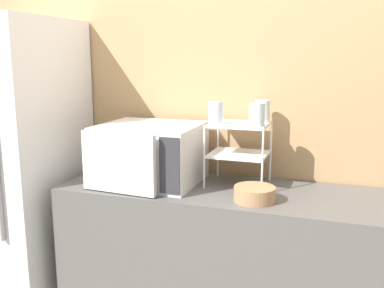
# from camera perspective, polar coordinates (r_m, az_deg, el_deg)

# --- Properties ---
(wall_back) EXTENTS (8.00, 0.06, 2.60)m
(wall_back) POSITION_cam_1_polar(r_m,az_deg,el_deg) (2.34, 8.10, 5.14)
(wall_back) COLOR tan
(wall_back) RESTS_ON ground_plane
(counter) EXTENTS (1.77, 0.55, 0.91)m
(counter) POSITION_cam_1_polar(r_m,az_deg,el_deg) (2.29, 5.91, -17.14)
(counter) COLOR #595654
(counter) RESTS_ON ground_plane
(microwave) EXTENTS (0.50, 0.49, 0.30)m
(microwave) POSITION_cam_1_polar(r_m,az_deg,el_deg) (2.22, -5.73, -1.28)
(microwave) COLOR silver
(microwave) RESTS_ON counter
(dish_rack) EXTENTS (0.30, 0.26, 0.32)m
(dish_rack) POSITION_cam_1_polar(r_m,az_deg,el_deg) (2.16, 6.26, 0.46)
(dish_rack) COLOR white
(dish_rack) RESTS_ON counter
(glass_front_left) EXTENTS (0.08, 0.08, 0.11)m
(glass_front_left) POSITION_cam_1_polar(r_m,az_deg,el_deg) (2.09, 3.19, 4.14)
(glass_front_left) COLOR silver
(glass_front_left) RESTS_ON dish_rack
(glass_back_right) EXTENTS (0.08, 0.08, 0.11)m
(glass_back_right) POSITION_cam_1_polar(r_m,az_deg,el_deg) (2.20, 9.38, 4.35)
(glass_back_right) COLOR silver
(glass_back_right) RESTS_ON dish_rack
(glass_front_right) EXTENTS (0.08, 0.08, 0.11)m
(glass_front_right) POSITION_cam_1_polar(r_m,az_deg,el_deg) (2.04, 8.64, 3.85)
(glass_front_right) COLOR silver
(glass_front_right) RESTS_ON dish_rack
(bowl) EXTENTS (0.19, 0.19, 0.07)m
(bowl) POSITION_cam_1_polar(r_m,az_deg,el_deg) (1.96, 8.34, -6.64)
(bowl) COLOR #AD7F56
(bowl) RESTS_ON counter
(refrigerator) EXTENTS (0.64, 0.68, 1.76)m
(refrigerator) POSITION_cam_1_polar(r_m,az_deg,el_deg) (2.67, -22.30, -4.05)
(refrigerator) COLOR white
(refrigerator) RESTS_ON ground_plane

